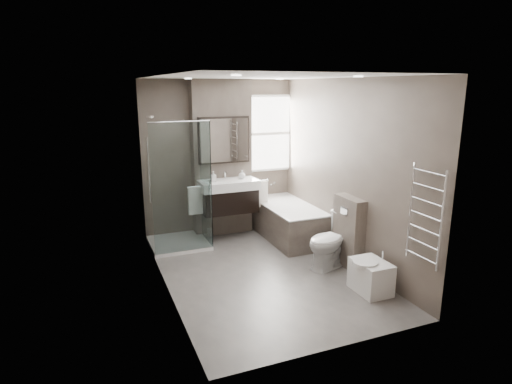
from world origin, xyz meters
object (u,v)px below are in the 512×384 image
vanity (229,196)px  bathtub (288,220)px  bidet (370,276)px  toilet (332,241)px

vanity → bathtub: (0.92, -0.33, -0.43)m
bathtub → bidet: bearing=-87.6°
bathtub → bidet: 2.15m
bathtub → toilet: bearing=-88.0°
bathtub → bidet: size_ratio=3.09×
toilet → bidet: (0.04, -0.84, -0.18)m
vanity → toilet: 1.92m
bidet → bathtub: bearing=92.4°
vanity → bidet: (1.01, -2.47, -0.53)m
vanity → bathtub: bearing=-19.4°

